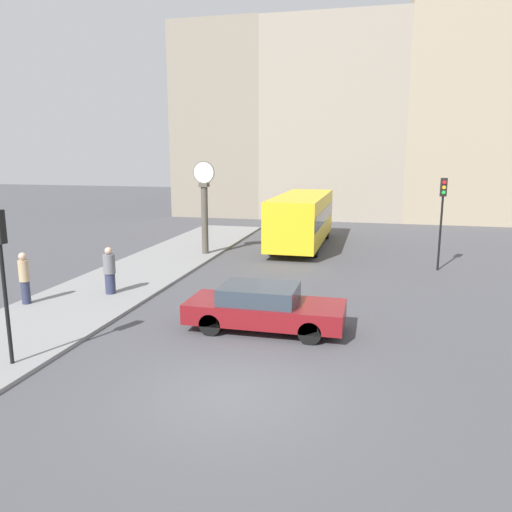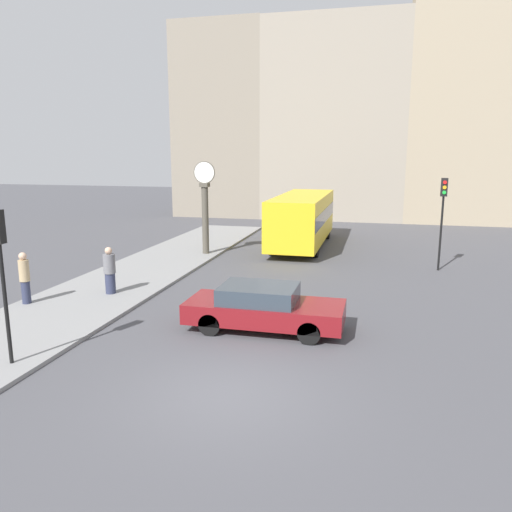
# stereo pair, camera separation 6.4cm
# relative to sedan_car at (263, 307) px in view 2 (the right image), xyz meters

# --- Properties ---
(ground_plane) EXTENTS (120.00, 120.00, 0.00)m
(ground_plane) POSITION_rel_sedan_car_xyz_m (0.16, -3.92, -0.66)
(ground_plane) COLOR #47474C
(sidewalk_corner) EXTENTS (4.00, 24.77, 0.11)m
(sidewalk_corner) POSITION_rel_sedan_car_xyz_m (-6.49, 6.47, -0.61)
(sidewalk_corner) COLOR gray
(sidewalk_corner) RESTS_ON ground_plane
(building_row) EXTENTS (25.94, 5.00, 17.52)m
(building_row) POSITION_rel_sedan_car_xyz_m (0.70, 25.92, 7.16)
(building_row) COLOR gray
(building_row) RESTS_ON ground_plane
(sedan_car) EXTENTS (4.44, 1.78, 1.29)m
(sedan_car) POSITION_rel_sedan_car_xyz_m (0.00, 0.00, 0.00)
(sedan_car) COLOR maroon
(sedan_car) RESTS_ON ground_plane
(bus_distant) EXTENTS (2.45, 8.74, 2.76)m
(bus_distant) POSITION_rel_sedan_car_xyz_m (-0.91, 13.18, 0.92)
(bus_distant) COLOR gold
(bus_distant) RESTS_ON ground_plane
(traffic_light_near) EXTENTS (0.26, 0.24, 3.62)m
(traffic_light_near) POSITION_rel_sedan_car_xyz_m (-5.18, -3.91, 2.04)
(traffic_light_near) COLOR black
(traffic_light_near) RESTS_ON sidewalk_corner
(traffic_light_far) EXTENTS (0.26, 0.24, 3.93)m
(traffic_light_far) POSITION_rel_sedan_car_xyz_m (5.65, 8.97, 2.15)
(traffic_light_far) COLOR black
(traffic_light_far) RESTS_ON ground_plane
(street_clock) EXTENTS (1.06, 0.41, 4.46)m
(street_clock) POSITION_rel_sedan_car_xyz_m (-5.12, 9.59, 1.68)
(street_clock) COLOR #4C473D
(street_clock) RESTS_ON sidewalk_corner
(pedestrian_tan_coat) EXTENTS (0.33, 0.33, 1.70)m
(pedestrian_tan_coat) POSITION_rel_sedan_car_xyz_m (-8.04, 0.28, 0.32)
(pedestrian_tan_coat) COLOR #2D334C
(pedestrian_tan_coat) RESTS_ON sidewalk_corner
(pedestrian_grey_jacket) EXTENTS (0.41, 0.41, 1.65)m
(pedestrian_grey_jacket) POSITION_rel_sedan_car_xyz_m (-5.98, 2.02, 0.26)
(pedestrian_grey_jacket) COLOR #2D334C
(pedestrian_grey_jacket) RESTS_ON sidewalk_corner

